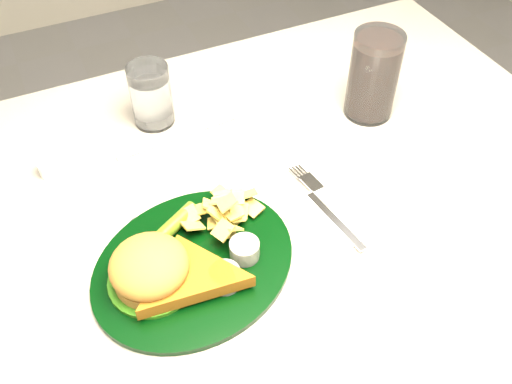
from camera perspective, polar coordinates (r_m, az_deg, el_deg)
table at (r=1.14m, az=-1.84°, el=-14.15°), size 1.20×0.80×0.75m
dinner_plate at (r=0.74m, az=-6.38°, el=-5.95°), size 0.34×0.32×0.06m
water_glass at (r=0.95m, az=-10.46°, el=9.49°), size 0.07×0.07×0.11m
cola_glass at (r=0.96m, az=11.66°, el=11.31°), size 0.11×0.11×0.15m
fork_napkin at (r=0.82m, az=7.62°, el=-2.43°), size 0.14×0.18×0.01m
spoon at (r=0.76m, az=-8.78°, el=-7.61°), size 0.12×0.16×0.01m
ramekin at (r=0.92m, az=-19.86°, el=2.39°), size 0.05×0.05×0.02m
wrapped_straw at (r=0.94m, az=-7.76°, el=5.52°), size 0.22×0.09×0.01m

